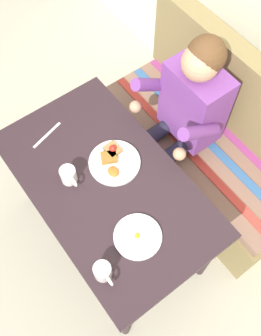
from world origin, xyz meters
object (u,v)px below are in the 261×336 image
Objects in this scene: plate_eggs at (138,237)px; table at (107,190)px; knife at (47,135)px; person at (184,111)px; plate_breakfast at (114,161)px; coffee_mug at (69,175)px; couch at (207,147)px; coffee_mug_second at (103,272)px.

table is at bearing 171.94° from plate_eggs.
knife reaches higher than table.
table is at bearing -2.91° from knife.
plate_eggs is at bearing -8.06° from table.
person reaches higher than plate_breakfast.
plate_eggs is 1.92× the size of coffee_mug.
person is 4.57× the size of plate_breakfast.
couch is at bearing 60.19° from person.
couch is at bearing 48.64° from knife.
coffee_mug is 1.00× the size of coffee_mug_second.
coffee_mug is at bearing -102.12° from plate_breakfast.
plate_breakfast is 0.40m from knife.
coffee_mug_second reaches higher than plate_eggs.
plate_eggs is (0.42, -0.63, -0.00)m from person.
plate_breakfast reaches higher than table.
coffee_mug reaches higher than coffee_mug_second.
coffee_mug_second is at bearing -36.61° from table.
coffee_mug reaches higher than plate_breakfast.
coffee_mug_second reaches higher than knife.
coffee_mug_second is at bearing -15.30° from coffee_mug.
person reaches higher than coffee_mug.
couch is 0.46m from person.
person is (-0.10, 0.59, 0.09)m from table.
knife is (-0.32, -0.68, -0.01)m from person.
knife is (-0.35, -0.19, -0.01)m from plate_breakfast.
couch is 6.37× the size of plate_eggs.
plate_eggs is (0.32, -0.04, 0.09)m from table.
table is 0.33m from plate_eggs.
coffee_mug_second is (0.36, -0.27, 0.13)m from table.
couch is at bearing 109.32° from coffee_mug_second.
couch is 1.01m from coffee_mug.
table is 0.44m from knife.
person is 0.49m from plate_breakfast.
table is 0.47m from coffee_mug_second.
coffee_mug reaches higher than plate_eggs.
couch is 1.18m from coffee_mug_second.
plate_breakfast is (0.03, -0.49, 0.00)m from person.
coffee_mug is (-0.02, -0.73, 0.04)m from person.
coffee_mug_second is (0.46, -0.86, 0.04)m from person.
coffee_mug is (-0.12, -0.90, 0.45)m from couch.
plate_breakfast is 1.33× the size of knife.
person reaches higher than knife.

